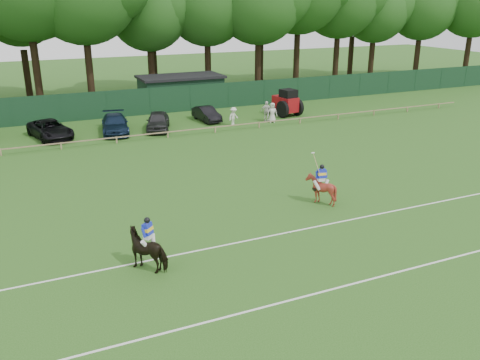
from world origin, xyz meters
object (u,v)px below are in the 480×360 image
hatch_grey (158,121)px  utility_shed (181,90)px  spectator_right (272,113)px  sedan_navy (115,124)px  spectator_mid (266,111)px  polo_ball (290,232)px  tractor (286,103)px  horse_dark (149,249)px  suv_black (50,129)px  spectator_left (234,116)px  horse_chestnut (321,189)px  estate_black (207,114)px

hatch_grey → utility_shed: size_ratio=0.53×
hatch_grey → spectator_right: bearing=10.5°
sedan_navy → spectator_mid: (13.20, -1.09, 0.15)m
sedan_navy → polo_ball: size_ratio=56.12×
spectator_right → polo_ball: 22.66m
sedan_navy → utility_shed: 12.21m
tractor → horse_dark: bearing=-138.9°
suv_black → polo_ball: (8.58, -22.70, -0.66)m
horse_dark → polo_ball: (6.74, 0.44, -0.78)m
spectator_mid → spectator_left: bearing=-164.4°
horse_chestnut → estate_black: size_ratio=0.41×
suv_black → utility_shed: (13.39, 8.42, 0.83)m
spectator_mid → spectator_right: (0.20, -0.79, -0.02)m
horse_chestnut → polo_ball: size_ratio=17.58×
spectator_right → polo_ball: spectator_right is taller
estate_black → utility_shed: (0.14, 7.76, 0.90)m
horse_dark → sedan_navy: size_ratio=0.38×
hatch_grey → spectator_left: (6.35, -1.11, 0.04)m
suv_black → hatch_grey: bearing=-20.4°
hatch_grey → polo_ball: bearing=-71.0°
horse_dark → spectator_right: (16.49, 20.88, 0.05)m
horse_dark → suv_black: (-1.84, 23.14, -0.11)m
suv_black → spectator_right: 18.47m
spectator_left → polo_ball: spectator_left is taller
utility_shed → hatch_grey: bearing=-118.4°
spectator_mid → spectator_right: size_ratio=1.02×
spectator_mid → suv_black: bearing=-177.4°
horse_chestnut → spectator_mid: 19.63m
hatch_grey → sedan_navy: bearing=-169.6°
hatch_grey → spectator_right: spectator_right is taller
horse_chestnut → estate_black: 20.78m
sedan_navy → hatch_grey: hatch_grey is taller
suv_black → sedan_navy: (4.94, -0.36, 0.02)m
sedan_navy → tractor: bearing=9.1°
sedan_navy → polo_ball: sedan_navy is taller
spectator_mid → hatch_grey: bearing=-176.4°
suv_black → spectator_left: size_ratio=3.20×
spectator_right → utility_shed: 11.78m
horse_dark → hatch_grey: 23.22m
suv_black → polo_ball: size_ratio=56.74×
utility_shed → spectator_left: bearing=-82.6°
horse_dark → spectator_left: 24.78m
sedan_navy → spectator_mid: bearing=4.0°
spectator_left → spectator_mid: 3.44m
horse_chestnut → spectator_mid: spectator_mid is taller
suv_black → spectator_mid: (18.13, -1.46, 0.18)m
spectator_right → spectator_mid: bearing=120.9°
estate_black → hatch_grey: bearing=-167.1°
spectator_right → tractor: size_ratio=0.54×
horse_dark → spectator_left: horse_dark is taller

